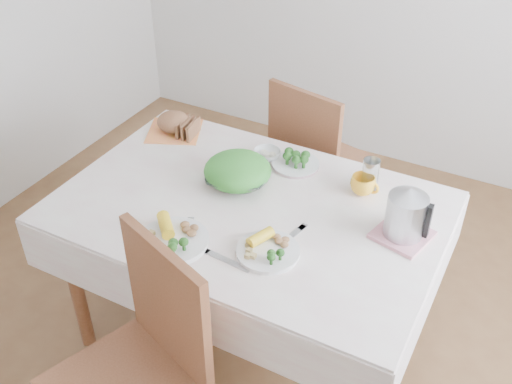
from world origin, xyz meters
The scene contains 18 objects.
floor centered at (0.00, 0.00, 0.00)m, with size 3.60×3.60×0.00m, color brown.
dining_table centered at (0.00, 0.00, 0.38)m, with size 1.40×0.90×0.75m, color brown.
tablecloth centered at (0.00, 0.00, 0.76)m, with size 1.50×1.00×0.01m, color #F2DFD2.
chair_far centered at (-0.02, 0.85, 0.47)m, with size 0.43×0.43×0.96m, color brown.
salad_bowl centered at (-0.11, 0.11, 0.79)m, with size 0.26×0.26×0.06m, color white.
dinner_plate_left centered at (-0.13, -0.33, 0.77)m, with size 0.26×0.26×0.02m, color white.
dinner_plate_right centered at (0.20, -0.22, 0.77)m, with size 0.23×0.23×0.02m, color white.
broccoli_plate centered at (0.04, 0.34, 0.77)m, with size 0.21×0.21×0.02m, color beige.
napkin centered at (-0.59, 0.34, 0.76)m, with size 0.24×0.24×0.00m, color #FF924B.
bread_loaf centered at (-0.59, 0.34, 0.82)m, with size 0.16×0.15×0.09m, color brown.
fruit_bowl centered at (-0.10, 0.34, 0.78)m, with size 0.12×0.12×0.04m, color white.
yellow_mug centered at (0.37, 0.29, 0.80)m, with size 0.10×0.10×0.08m, color yellow.
glass_tumbler centered at (0.38, 0.34, 0.83)m, with size 0.07×0.07×0.13m, color white.
pink_tray centered at (0.59, 0.10, 0.77)m, with size 0.19×0.19×0.02m, color #CE7E89.
electric_kettle centered at (0.59, 0.10, 0.88)m, with size 0.14×0.14×0.20m, color #B2B5BA.
fork_left centered at (-0.11, -0.29, 0.76)m, with size 0.02×0.21×0.00m, color silver.
fork_right centered at (0.23, -0.11, 0.76)m, with size 0.02×0.20×0.00m, color silver.
knife centered at (0.08, -0.32, 0.76)m, with size 0.02×0.21×0.00m, color silver.
Camera 1 is at (0.91, -1.65, 2.19)m, focal length 42.00 mm.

